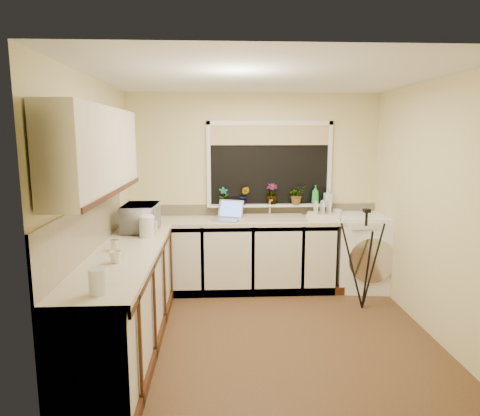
{
  "coord_description": "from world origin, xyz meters",
  "views": [
    {
      "loc": [
        -0.46,
        -4.05,
        1.93
      ],
      "look_at": [
        -0.22,
        0.55,
        1.15
      ],
      "focal_mm": 32.51,
      "sensor_mm": 36.0,
      "label": 1
    }
  ],
  "objects_px": {
    "plant_c": "(272,194)",
    "cup_left": "(116,257)",
    "plant_a": "(224,196)",
    "washing_machine": "(363,251)",
    "laptop": "(228,215)",
    "tripod": "(364,259)",
    "glass_jug": "(98,281)",
    "steel_jar": "(115,245)",
    "dish_rack": "(324,216)",
    "soap_bottle_clear": "(328,196)",
    "plant_d": "(297,195)",
    "microwave": "(141,217)",
    "cup_back": "(337,213)",
    "plant_b": "(244,195)",
    "kettle": "(147,227)",
    "soap_bottle_green": "(315,195)"
  },
  "relations": [
    {
      "from": "steel_jar",
      "to": "soap_bottle_clear",
      "type": "height_order",
      "value": "soap_bottle_clear"
    },
    {
      "from": "washing_machine",
      "to": "plant_a",
      "type": "bearing_deg",
      "value": 179.88
    },
    {
      "from": "glass_jug",
      "to": "cup_left",
      "type": "height_order",
      "value": "glass_jug"
    },
    {
      "from": "glass_jug",
      "to": "plant_a",
      "type": "bearing_deg",
      "value": 72.26
    },
    {
      "from": "soap_bottle_green",
      "to": "plant_a",
      "type": "bearing_deg",
      "value": -179.62
    },
    {
      "from": "plant_c",
      "to": "cup_left",
      "type": "relative_size",
      "value": 2.52
    },
    {
      "from": "glass_jug",
      "to": "microwave",
      "type": "xyz_separation_m",
      "value": [
        -0.05,
        1.91,
        0.06
      ]
    },
    {
      "from": "glass_jug",
      "to": "plant_d",
      "type": "height_order",
      "value": "plant_d"
    },
    {
      "from": "laptop",
      "to": "soap_bottle_green",
      "type": "xyz_separation_m",
      "value": [
        1.12,
        0.23,
        0.21
      ]
    },
    {
      "from": "tripod",
      "to": "plant_d",
      "type": "height_order",
      "value": "plant_d"
    },
    {
      "from": "dish_rack",
      "to": "cup_left",
      "type": "xyz_separation_m",
      "value": [
        -2.15,
        -1.79,
        0.02
      ]
    },
    {
      "from": "kettle",
      "to": "plant_a",
      "type": "height_order",
      "value": "plant_a"
    },
    {
      "from": "kettle",
      "to": "cup_left",
      "type": "relative_size",
      "value": 1.96
    },
    {
      "from": "laptop",
      "to": "kettle",
      "type": "bearing_deg",
      "value": -110.78
    },
    {
      "from": "washing_machine",
      "to": "steel_jar",
      "type": "xyz_separation_m",
      "value": [
        -2.76,
        -1.4,
        0.48
      ]
    },
    {
      "from": "tripod",
      "to": "glass_jug",
      "type": "bearing_deg",
      "value": -167.84
    },
    {
      "from": "plant_a",
      "to": "washing_machine",
      "type": "bearing_deg",
      "value": -6.81
    },
    {
      "from": "plant_c",
      "to": "cup_left",
      "type": "xyz_separation_m",
      "value": [
        -1.52,
        -2.02,
        -0.23
      ]
    },
    {
      "from": "microwave",
      "to": "plant_a",
      "type": "height_order",
      "value": "plant_a"
    },
    {
      "from": "cup_back",
      "to": "cup_left",
      "type": "height_order",
      "value": "cup_left"
    },
    {
      "from": "steel_jar",
      "to": "plant_d",
      "type": "distance_m",
      "value": 2.52
    },
    {
      "from": "plant_b",
      "to": "plant_c",
      "type": "distance_m",
      "value": 0.35
    },
    {
      "from": "kettle",
      "to": "glass_jug",
      "type": "relative_size",
      "value": 1.22
    },
    {
      "from": "plant_c",
      "to": "plant_d",
      "type": "height_order",
      "value": "plant_c"
    },
    {
      "from": "steel_jar",
      "to": "plant_a",
      "type": "distance_m",
      "value": 1.91
    },
    {
      "from": "laptop",
      "to": "kettle",
      "type": "relative_size",
      "value": 2.03
    },
    {
      "from": "soap_bottle_green",
      "to": "cup_back",
      "type": "xyz_separation_m",
      "value": [
        0.27,
        -0.1,
        -0.22
      ]
    },
    {
      "from": "kettle",
      "to": "dish_rack",
      "type": "bearing_deg",
      "value": 23.49
    },
    {
      "from": "tripod",
      "to": "soap_bottle_clear",
      "type": "height_order",
      "value": "soap_bottle_clear"
    },
    {
      "from": "microwave",
      "to": "kettle",
      "type": "bearing_deg",
      "value": -158.95
    },
    {
      "from": "glass_jug",
      "to": "plant_b",
      "type": "bearing_deg",
      "value": 67.37
    },
    {
      "from": "laptop",
      "to": "plant_c",
      "type": "bearing_deg",
      "value": 46.84
    },
    {
      "from": "washing_machine",
      "to": "dish_rack",
      "type": "height_order",
      "value": "dish_rack"
    },
    {
      "from": "kettle",
      "to": "plant_c",
      "type": "xyz_separation_m",
      "value": [
        1.41,
        1.11,
        0.18
      ]
    },
    {
      "from": "laptop",
      "to": "tripod",
      "type": "relative_size",
      "value": 0.37
    },
    {
      "from": "glass_jug",
      "to": "kettle",
      "type": "bearing_deg",
      "value": 87.63
    },
    {
      "from": "glass_jug",
      "to": "plant_d",
      "type": "bearing_deg",
      "value": 56.26
    },
    {
      "from": "plant_a",
      "to": "laptop",
      "type": "bearing_deg",
      "value": -76.73
    },
    {
      "from": "washing_machine",
      "to": "cup_back",
      "type": "bearing_deg",
      "value": 166.2
    },
    {
      "from": "dish_rack",
      "to": "glass_jug",
      "type": "xyz_separation_m",
      "value": [
        -2.1,
        -2.49,
        0.05
      ]
    },
    {
      "from": "laptop",
      "to": "microwave",
      "type": "relative_size",
      "value": 0.81
    },
    {
      "from": "plant_a",
      "to": "cup_left",
      "type": "height_order",
      "value": "plant_a"
    },
    {
      "from": "laptop",
      "to": "soap_bottle_clear",
      "type": "height_order",
      "value": "soap_bottle_clear"
    },
    {
      "from": "steel_jar",
      "to": "plant_b",
      "type": "relative_size",
      "value": 0.43
    },
    {
      "from": "dish_rack",
      "to": "soap_bottle_green",
      "type": "xyz_separation_m",
      "value": [
        -0.06,
        0.21,
        0.24
      ]
    },
    {
      "from": "plant_a",
      "to": "cup_left",
      "type": "xyz_separation_m",
      "value": [
        -0.91,
        -1.99,
        -0.21
      ]
    },
    {
      "from": "plant_b",
      "to": "microwave",
      "type": "bearing_deg",
      "value": -146.13
    },
    {
      "from": "tripod",
      "to": "steel_jar",
      "type": "relative_size",
      "value": 11.36
    },
    {
      "from": "steel_jar",
      "to": "plant_c",
      "type": "bearing_deg",
      "value": 45.33
    },
    {
      "from": "soap_bottle_green",
      "to": "cup_back",
      "type": "bearing_deg",
      "value": -20.61
    }
  ]
}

